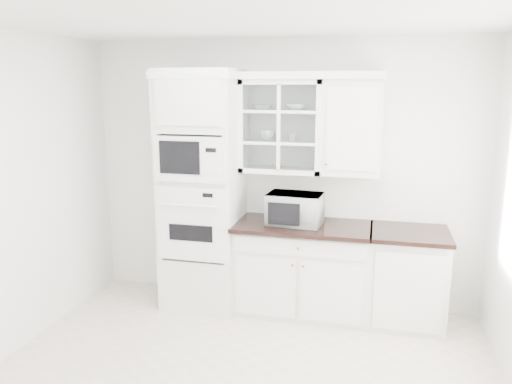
# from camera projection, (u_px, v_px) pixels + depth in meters

# --- Properties ---
(room_shell) EXTENTS (4.00, 3.50, 2.70)m
(room_shell) POSITION_uv_depth(u_px,v_px,m) (249.00, 148.00, 3.79)
(room_shell) COLOR white
(room_shell) RESTS_ON ground
(oven_column) EXTENTS (0.76, 0.68, 2.40)m
(oven_column) POSITION_uv_depth(u_px,v_px,m) (202.00, 191.00, 5.02)
(oven_column) COLOR white
(oven_column) RESTS_ON ground
(base_cabinet_run) EXTENTS (1.32, 0.67, 0.92)m
(base_cabinet_run) POSITION_uv_depth(u_px,v_px,m) (302.00, 268.00, 4.97)
(base_cabinet_run) COLOR white
(base_cabinet_run) RESTS_ON ground
(extra_base_cabinet) EXTENTS (0.72, 0.67, 0.92)m
(extra_base_cabinet) POSITION_uv_depth(u_px,v_px,m) (407.00, 277.00, 4.74)
(extra_base_cabinet) COLOR white
(extra_base_cabinet) RESTS_ON ground
(upper_cabinet_glass) EXTENTS (0.80, 0.33, 0.90)m
(upper_cabinet_glass) POSITION_uv_depth(u_px,v_px,m) (282.00, 126.00, 4.86)
(upper_cabinet_glass) COLOR white
(upper_cabinet_glass) RESTS_ON room_shell
(upper_cabinet_solid) EXTENTS (0.55, 0.33, 0.90)m
(upper_cabinet_solid) POSITION_uv_depth(u_px,v_px,m) (352.00, 128.00, 4.71)
(upper_cabinet_solid) COLOR white
(upper_cabinet_solid) RESTS_ON room_shell
(crown_molding) EXTENTS (2.14, 0.38, 0.07)m
(crown_molding) POSITION_uv_depth(u_px,v_px,m) (271.00, 75.00, 4.76)
(crown_molding) COLOR white
(crown_molding) RESTS_ON room_shell
(countertop_microwave) EXTENTS (0.55, 0.47, 0.30)m
(countertop_microwave) POSITION_uv_depth(u_px,v_px,m) (295.00, 208.00, 4.85)
(countertop_microwave) COLOR white
(countertop_microwave) RESTS_ON base_cabinet_run
(bowl_a) EXTENTS (0.23, 0.23, 0.05)m
(bowl_a) POSITION_uv_depth(u_px,v_px,m) (262.00, 107.00, 4.88)
(bowl_a) COLOR white
(bowl_a) RESTS_ON upper_cabinet_glass
(bowl_b) EXTENTS (0.23, 0.23, 0.06)m
(bowl_b) POSITION_uv_depth(u_px,v_px,m) (296.00, 107.00, 4.78)
(bowl_b) COLOR white
(bowl_b) RESTS_ON upper_cabinet_glass
(cup_a) EXTENTS (0.17, 0.17, 0.10)m
(cup_a) POSITION_uv_depth(u_px,v_px,m) (267.00, 135.00, 4.94)
(cup_a) COLOR white
(cup_a) RESTS_ON upper_cabinet_glass
(cup_b) EXTENTS (0.09, 0.09, 0.08)m
(cup_b) POSITION_uv_depth(u_px,v_px,m) (292.00, 137.00, 4.87)
(cup_b) COLOR white
(cup_b) RESTS_ON upper_cabinet_glass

